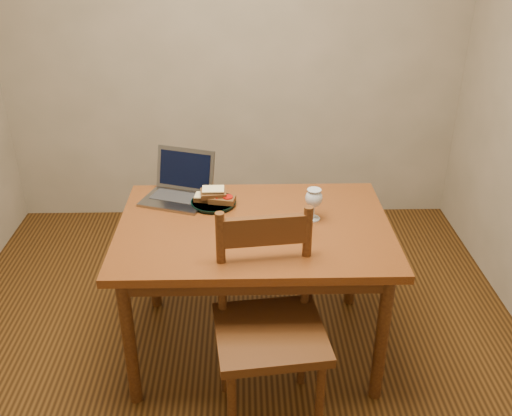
{
  "coord_description": "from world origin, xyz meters",
  "views": [
    {
      "loc": [
        0.07,
        -2.3,
        2.07
      ],
      "look_at": [
        0.12,
        0.12,
        0.8
      ],
      "focal_mm": 40.0,
      "sensor_mm": 36.0,
      "label": 1
    }
  ],
  "objects_px": {
    "plate": "(214,203)",
    "laptop": "(180,185)",
    "table": "(254,240)",
    "milk_glass": "(314,204)",
    "chair": "(269,318)"
  },
  "relations": [
    {
      "from": "plate",
      "to": "laptop",
      "type": "bearing_deg",
      "value": 150.04
    },
    {
      "from": "table",
      "to": "laptop",
      "type": "distance_m",
      "value": 0.52
    },
    {
      "from": "table",
      "to": "laptop",
      "type": "bearing_deg",
      "value": 140.37
    },
    {
      "from": "table",
      "to": "chair",
      "type": "height_order",
      "value": "chair"
    },
    {
      "from": "plate",
      "to": "milk_glass",
      "type": "height_order",
      "value": "milk_glass"
    },
    {
      "from": "plate",
      "to": "laptop",
      "type": "relative_size",
      "value": 0.58
    },
    {
      "from": "chair",
      "to": "milk_glass",
      "type": "relative_size",
      "value": 3.16
    },
    {
      "from": "milk_glass",
      "to": "laptop",
      "type": "distance_m",
      "value": 0.72
    },
    {
      "from": "table",
      "to": "milk_glass",
      "type": "distance_m",
      "value": 0.33
    },
    {
      "from": "table",
      "to": "plate",
      "type": "xyz_separation_m",
      "value": [
        -0.2,
        0.21,
        0.1
      ]
    },
    {
      "from": "plate",
      "to": "milk_glass",
      "type": "relative_size",
      "value": 1.43
    },
    {
      "from": "table",
      "to": "laptop",
      "type": "height_order",
      "value": "laptop"
    },
    {
      "from": "table",
      "to": "chair",
      "type": "xyz_separation_m",
      "value": [
        0.05,
        -0.44,
        -0.12
      ]
    },
    {
      "from": "table",
      "to": "chair",
      "type": "distance_m",
      "value": 0.46
    },
    {
      "from": "chair",
      "to": "plate",
      "type": "relative_size",
      "value": 2.2
    }
  ]
}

